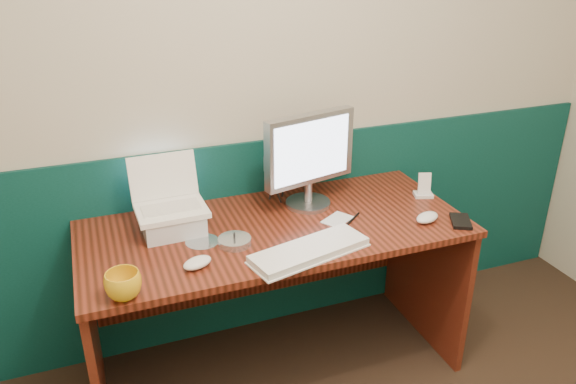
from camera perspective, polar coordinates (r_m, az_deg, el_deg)
name	(u,v)px	position (r m, az deg, el deg)	size (l,w,h in m)	color
back_wall	(276,84)	(2.53, -1.22, 10.87)	(3.50, 0.04, 2.50)	#BFB7A2
wainscot	(278,234)	(2.80, -1.00, -4.28)	(3.48, 0.02, 1.00)	#07332F
desk	(276,300)	(2.54, -1.21, -10.95)	(1.60, 0.70, 0.75)	#38140A
laptop_riser	(173,222)	(2.33, -11.65, -3.00)	(0.24, 0.20, 0.08)	silver
laptop	(169,187)	(2.26, -11.99, 0.53)	(0.28, 0.21, 0.23)	white
monitor	(309,160)	(2.44, 2.12, 3.28)	(0.43, 0.12, 0.43)	#A2A1A6
keyboard	(309,251)	(2.14, 2.18, -6.04)	(0.46, 0.15, 0.03)	white
mouse_right	(427,217)	(2.44, 13.96, -2.52)	(0.12, 0.07, 0.04)	white
mouse_left	(197,263)	(2.08, -9.19, -7.10)	(0.11, 0.07, 0.04)	white
mug	(123,285)	(1.96, -16.39, -9.07)	(0.12, 0.12, 0.10)	gold
camcorder	(277,181)	(2.53, -1.09, 1.13)	(0.08, 0.12, 0.18)	#ABABB0
cd_spindle	(235,241)	(2.21, -5.45, -5.00)	(0.13, 0.13, 0.03)	silver
cd_loose_a	(202,241)	(2.25, -8.70, -4.99)	(0.13, 0.13, 0.00)	#ADB5BD
pen	(352,220)	(2.39, 6.50, -2.84)	(0.01, 0.01, 0.15)	black
papers	(337,220)	(2.40, 5.04, -2.81)	(0.13, 0.09, 0.00)	silver
dock	(423,195)	(2.67, 13.57, -0.26)	(0.08, 0.06, 0.02)	white
music_player	(424,183)	(2.65, 13.69, 0.86)	(0.06, 0.01, 0.10)	white
pda	(461,221)	(2.47, 17.13, -2.85)	(0.08, 0.13, 0.02)	black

